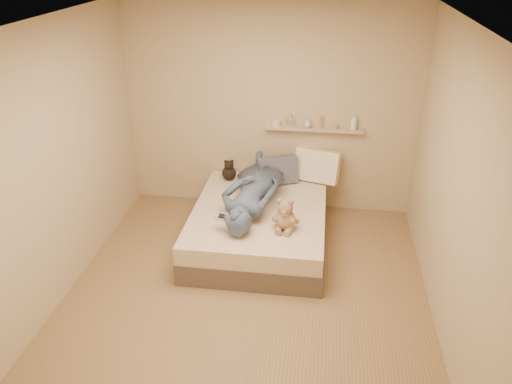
# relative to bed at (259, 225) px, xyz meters

# --- Properties ---
(room) EXTENTS (3.80, 3.80, 3.80)m
(room) POSITION_rel_bed_xyz_m (0.00, -0.93, 1.08)
(room) COLOR olive
(room) RESTS_ON ground
(bed) EXTENTS (1.50, 1.90, 0.45)m
(bed) POSITION_rel_bed_xyz_m (0.00, 0.00, 0.00)
(bed) COLOR brown
(bed) RESTS_ON floor
(game_console) EXTENTS (0.20, 0.11, 0.06)m
(game_console) POSITION_rel_bed_xyz_m (-0.30, -0.54, 0.39)
(game_console) COLOR #ACAEB3
(game_console) RESTS_ON bed
(teddy_bear) EXTENTS (0.30, 0.29, 0.37)m
(teddy_bear) POSITION_rel_bed_xyz_m (0.32, -0.41, 0.38)
(teddy_bear) COLOR #9C8355
(teddy_bear) RESTS_ON bed
(dark_plush) EXTENTS (0.18, 0.18, 0.28)m
(dark_plush) POSITION_rel_bed_xyz_m (-0.48, 0.69, 0.35)
(dark_plush) COLOR black
(dark_plush) RESTS_ON bed
(pillow_cream) EXTENTS (0.60, 0.40, 0.43)m
(pillow_cream) POSITION_rel_bed_xyz_m (0.62, 0.83, 0.43)
(pillow_cream) COLOR #EFE4BD
(pillow_cream) RESTS_ON bed
(pillow_grey) EXTENTS (0.54, 0.38, 0.36)m
(pillow_grey) POSITION_rel_bed_xyz_m (0.13, 0.69, 0.40)
(pillow_grey) COLOR #565869
(pillow_grey) RESTS_ON bed
(person) EXTENTS (0.78, 1.71, 0.40)m
(person) POSITION_rel_bed_xyz_m (-0.08, 0.10, 0.42)
(person) COLOR #4A5B75
(person) RESTS_ON bed
(wall_shelf) EXTENTS (1.20, 0.12, 0.03)m
(wall_shelf) POSITION_rel_bed_xyz_m (0.55, 0.91, 0.88)
(wall_shelf) COLOR tan
(wall_shelf) RESTS_ON wall_back
(shelf_bottles) EXTENTS (1.03, 0.13, 0.20)m
(shelf_bottles) POSITION_rel_bed_xyz_m (0.53, 0.91, 0.96)
(shelf_bottles) COLOR silver
(shelf_bottles) RESTS_ON wall_shelf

